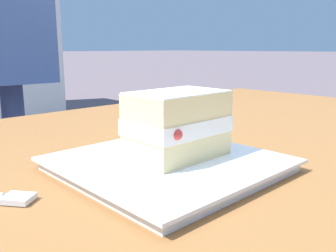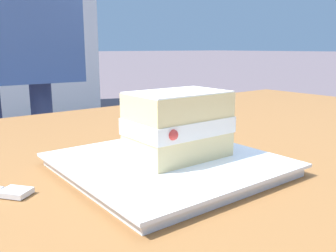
{
  "view_description": "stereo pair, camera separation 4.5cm",
  "coord_description": "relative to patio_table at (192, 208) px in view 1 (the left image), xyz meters",
  "views": [
    {
      "loc": [
        -0.39,
        -0.36,
        0.9
      ],
      "look_at": [
        -0.08,
        -0.03,
        0.8
      ],
      "focal_mm": 38.85,
      "sensor_mm": 36.0,
      "label": 1
    },
    {
      "loc": [
        -0.36,
        -0.39,
        0.9
      ],
      "look_at": [
        -0.08,
        -0.03,
        0.8
      ],
      "focal_mm": 38.85,
      "sensor_mm": 36.0,
      "label": 2
    }
  ],
  "objects": [
    {
      "name": "cake_slice",
      "position": [
        -0.07,
        -0.04,
        0.15
      ],
      "size": [
        0.12,
        0.09,
        0.08
      ],
      "color": "#EAD18C",
      "rests_on": "dessert_plate"
    },
    {
      "name": "dessert_plate",
      "position": [
        -0.08,
        -0.03,
        0.1
      ],
      "size": [
        0.25,
        0.25,
        0.02
      ],
      "color": "white",
      "rests_on": "patio_table"
    },
    {
      "name": "patio_table",
      "position": [
        0.0,
        0.0,
        0.0
      ],
      "size": [
        1.55,
        0.94,
        0.75
      ],
      "color": "brown",
      "rests_on": "ground"
    }
  ]
}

